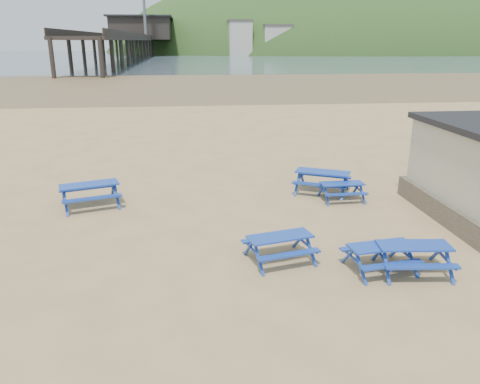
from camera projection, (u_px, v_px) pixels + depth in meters
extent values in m
plane|color=tan|center=(230.00, 240.00, 13.78)|extent=(400.00, 400.00, 0.00)
plane|color=olive|center=(195.00, 82.00, 65.77)|extent=(400.00, 400.00, 0.00)
plane|color=#42535F|center=(189.00, 56.00, 174.50)|extent=(400.00, 400.00, 0.00)
cube|color=#1932A9|center=(89.00, 185.00, 16.38)|extent=(2.12, 1.34, 0.05)
cube|color=#1932A9|center=(88.00, 188.00, 17.05)|extent=(1.97, 0.87, 0.05)
cube|color=#1932A9|center=(92.00, 198.00, 15.90)|extent=(1.97, 0.87, 0.05)
cube|color=#1932A9|center=(323.00, 172.00, 17.88)|extent=(2.16, 1.60, 0.06)
cube|color=#1932A9|center=(325.00, 175.00, 18.58)|extent=(1.94, 1.15, 0.06)
cube|color=#1932A9|center=(319.00, 185.00, 17.37)|extent=(1.94, 1.15, 0.06)
cube|color=#1932A9|center=(342.00, 183.00, 17.09)|extent=(1.58, 0.65, 0.04)
cube|color=#1932A9|center=(337.00, 186.00, 17.66)|extent=(1.56, 0.26, 0.04)
cube|color=#1932A9|center=(347.00, 194.00, 16.68)|extent=(1.56, 0.26, 0.04)
cube|color=#1932A9|center=(280.00, 237.00, 12.30)|extent=(1.82, 1.05, 0.05)
cube|color=#1932A9|center=(271.00, 238.00, 12.90)|extent=(1.72, 0.63, 0.05)
cube|color=#1932A9|center=(289.00, 255.00, 11.88)|extent=(1.72, 0.63, 0.05)
cube|color=#1932A9|center=(414.00, 246.00, 11.69)|extent=(1.85, 0.87, 0.05)
cube|color=#1932A9|center=(405.00, 246.00, 12.34)|extent=(1.81, 0.42, 0.05)
cube|color=#1932A9|center=(422.00, 267.00, 11.20)|extent=(1.81, 0.42, 0.05)
cube|color=#1932A9|center=(381.00, 246.00, 11.80)|extent=(1.73, 0.87, 0.05)
cube|color=#1932A9|center=(369.00, 246.00, 12.38)|extent=(1.67, 0.46, 0.05)
cube|color=#1932A9|center=(392.00, 265.00, 11.37)|extent=(1.67, 0.46, 0.05)
cube|color=black|center=(140.00, 40.00, 175.49)|extent=(9.00, 220.00, 0.60)
cube|color=black|center=(142.00, 29.00, 184.65)|extent=(22.00, 30.00, 8.00)
cube|color=black|center=(142.00, 17.00, 183.33)|extent=(24.00, 32.00, 0.60)
ellipsoid|color=#2D4C1E|center=(362.00, 72.00, 243.75)|extent=(264.00, 144.00, 108.00)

